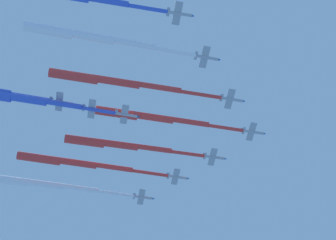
{
  "coord_description": "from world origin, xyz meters",
  "views": [
    {
      "loc": [
        -40.59,
        -88.22,
        50.54
      ],
      "look_at": [
        0.0,
        0.0,
        205.07
      ],
      "focal_mm": 49.4,
      "sensor_mm": 36.0,
      "label": 1
    }
  ],
  "objects_px": {
    "jet_lead": "(152,117)",
    "jet_starboard_inner": "(114,82)",
    "jet_trail_port": "(25,99)",
    "jet_starboard_mid": "(89,37)",
    "jet_port_outer": "(41,184)",
    "jet_port_inner": "(118,145)",
    "jet_port_mid": "(74,163)"
  },
  "relations": [
    {
      "from": "jet_port_mid",
      "to": "jet_starboard_mid",
      "type": "xyz_separation_m",
      "value": [
        -13.26,
        -56.25,
        -0.23
      ]
    },
    {
      "from": "jet_port_mid",
      "to": "jet_port_outer",
      "type": "distance_m",
      "value": 19.71
    },
    {
      "from": "jet_port_inner",
      "to": "jet_starboard_mid",
      "type": "distance_m",
      "value": 46.9
    },
    {
      "from": "jet_trail_port",
      "to": "jet_port_outer",
      "type": "bearing_deg",
      "value": 66.34
    },
    {
      "from": "jet_port_outer",
      "to": "jet_trail_port",
      "type": "distance_m",
      "value": 43.82
    },
    {
      "from": "jet_starboard_inner",
      "to": "jet_port_mid",
      "type": "xyz_separation_m",
      "value": [
        -1.17,
        44.36,
        2.45
      ]
    },
    {
      "from": "jet_port_inner",
      "to": "jet_lead",
      "type": "bearing_deg",
      "value": -66.37
    },
    {
      "from": "jet_starboard_mid",
      "to": "jet_port_outer",
      "type": "relative_size",
      "value": 0.97
    },
    {
      "from": "jet_starboard_inner",
      "to": "jet_port_outer",
      "type": "height_order",
      "value": "jet_port_outer"
    },
    {
      "from": "jet_port_mid",
      "to": "jet_port_outer",
      "type": "bearing_deg",
      "value": 118.31
    },
    {
      "from": "jet_trail_port",
      "to": "jet_starboard_mid",
      "type": "bearing_deg",
      "value": -67.84
    },
    {
      "from": "jet_lead",
      "to": "jet_starboard_mid",
      "type": "xyz_separation_m",
      "value": [
        -33.85,
        -21.64,
        0.16
      ]
    },
    {
      "from": "jet_lead",
      "to": "jet_port_outer",
      "type": "xyz_separation_m",
      "value": [
        -29.94,
        51.96,
        0.69
      ]
    },
    {
      "from": "jet_port_outer",
      "to": "jet_lead",
      "type": "bearing_deg",
      "value": -60.05
    },
    {
      "from": "jet_starboard_inner",
      "to": "jet_starboard_mid",
      "type": "height_order",
      "value": "jet_starboard_mid"
    },
    {
      "from": "jet_lead",
      "to": "jet_trail_port",
      "type": "relative_size",
      "value": 1.06
    },
    {
      "from": "jet_starboard_inner",
      "to": "jet_port_outer",
      "type": "relative_size",
      "value": 1.0
    },
    {
      "from": "jet_starboard_mid",
      "to": "jet_trail_port",
      "type": "distance_m",
      "value": 36.23
    },
    {
      "from": "jet_lead",
      "to": "jet_port_outer",
      "type": "relative_size",
      "value": 0.93
    },
    {
      "from": "jet_trail_port",
      "to": "jet_port_mid",
      "type": "bearing_deg",
      "value": 40.2
    },
    {
      "from": "jet_port_outer",
      "to": "jet_trail_port",
      "type": "xyz_separation_m",
      "value": [
        -17.56,
        -40.08,
        -2.23
      ]
    },
    {
      "from": "jet_lead",
      "to": "jet_starboard_mid",
      "type": "distance_m",
      "value": 40.18
    },
    {
      "from": "jet_starboard_inner",
      "to": "jet_trail_port",
      "type": "bearing_deg",
      "value": 142.39
    },
    {
      "from": "jet_lead",
      "to": "jet_port_mid",
      "type": "distance_m",
      "value": 40.28
    },
    {
      "from": "jet_starboard_inner",
      "to": "jet_starboard_mid",
      "type": "relative_size",
      "value": 1.04
    },
    {
      "from": "jet_port_mid",
      "to": "jet_port_outer",
      "type": "relative_size",
      "value": 0.99
    },
    {
      "from": "jet_lead",
      "to": "jet_starboard_inner",
      "type": "height_order",
      "value": "jet_lead"
    },
    {
      "from": "jet_lead",
      "to": "jet_starboard_inner",
      "type": "bearing_deg",
      "value": -153.35
    },
    {
      "from": "jet_port_inner",
      "to": "jet_port_outer",
      "type": "xyz_separation_m",
      "value": [
        -22.44,
        34.82,
        1.9
      ]
    },
    {
      "from": "jet_starboard_inner",
      "to": "jet_port_outer",
      "type": "bearing_deg",
      "value": 99.67
    },
    {
      "from": "jet_lead",
      "to": "jet_trail_port",
      "type": "bearing_deg",
      "value": 165.96
    },
    {
      "from": "jet_port_mid",
      "to": "jet_trail_port",
      "type": "relative_size",
      "value": 1.13
    }
  ]
}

